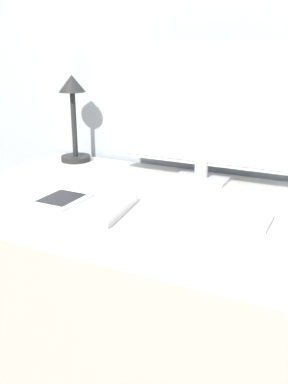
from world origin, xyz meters
The scene contains 7 objects.
wall_back centered at (0.00, 0.58, 1.20)m, with size 3.60×0.05×2.40m.
desk centered at (0.00, 0.13, 0.36)m, with size 1.41×0.78×0.71m.
monitor centered at (-0.01, 0.41, 0.95)m, with size 0.64×0.11×0.45m.
keyboard centered at (0.14, 0.11, 0.72)m, with size 0.26×0.12×0.01m.
laptop centered at (-0.25, 0.00, 0.72)m, with size 0.34×0.26×0.02m.
ereader centered at (-0.28, -0.02, 0.74)m, with size 0.12×0.16×0.01m.
desk_lamp centered at (-0.55, 0.44, 0.92)m, with size 0.12×0.12×0.33m.
Camera 1 is at (0.43, -0.93, 1.14)m, focal length 40.00 mm.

